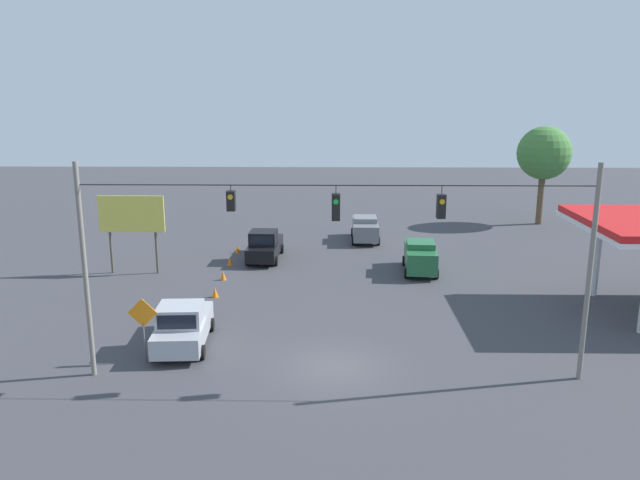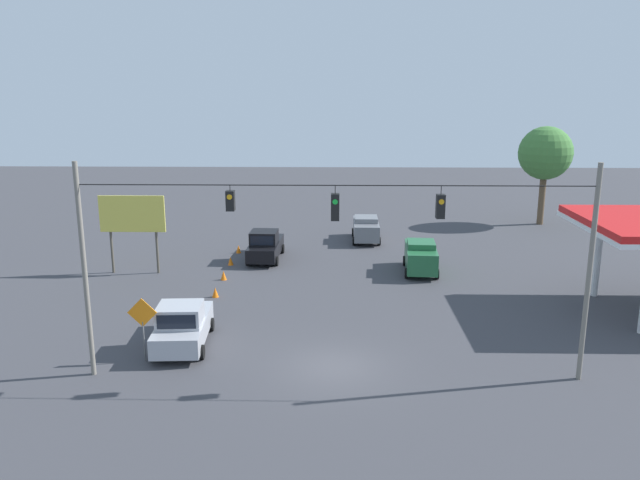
% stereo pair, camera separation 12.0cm
% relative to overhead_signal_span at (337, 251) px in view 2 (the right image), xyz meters
% --- Properties ---
extents(ground_plane, '(140.00, 140.00, 0.00)m').
position_rel_overhead_signal_span_xyz_m(ground_plane, '(0.06, -0.93, -5.30)').
color(ground_plane, '#3D3D42').
extents(overhead_signal_span, '(19.94, 0.38, 8.74)m').
position_rel_overhead_signal_span_xyz_m(overhead_signal_span, '(0.00, 0.00, 0.00)').
color(overhead_signal_span, slate).
rests_on(overhead_signal_span, ground_plane).
extents(sedan_grey_oncoming_deep, '(2.14, 4.61, 1.88)m').
position_rel_overhead_signal_span_xyz_m(sedan_grey_oncoming_deep, '(-2.39, -23.66, -4.32)').
color(sedan_grey_oncoming_deep, slate).
rests_on(sedan_grey_oncoming_deep, ground_plane).
extents(sedan_green_oncoming_far, '(2.33, 4.59, 2.02)m').
position_rel_overhead_signal_span_xyz_m(sedan_green_oncoming_far, '(-5.46, -15.15, -4.25)').
color(sedan_green_oncoming_far, '#236038').
rests_on(sedan_green_oncoming_far, ground_plane).
extents(pickup_truck_silver_parked_shoulder, '(2.54, 5.15, 2.12)m').
position_rel_overhead_signal_span_xyz_m(pickup_truck_silver_parked_shoulder, '(6.94, -3.00, -4.33)').
color(pickup_truck_silver_parked_shoulder, '#A8AAB2').
rests_on(pickup_truck_silver_parked_shoulder, ground_plane).
extents(pickup_truck_black_withflow_far, '(2.31, 5.20, 2.12)m').
position_rel_overhead_signal_span_xyz_m(pickup_truck_black_withflow_far, '(4.79, -17.94, -4.33)').
color(pickup_truck_black_withflow_far, black).
rests_on(pickup_truck_black_withflow_far, ground_plane).
extents(traffic_cone_nearest, '(0.37, 0.37, 0.57)m').
position_rel_overhead_signal_span_xyz_m(traffic_cone_nearest, '(6.87, -3.46, -5.02)').
color(traffic_cone_nearest, orange).
rests_on(traffic_cone_nearest, ground_plane).
extents(traffic_cone_second, '(0.37, 0.37, 0.57)m').
position_rel_overhead_signal_span_xyz_m(traffic_cone_second, '(6.86, -6.75, -5.02)').
color(traffic_cone_second, orange).
rests_on(traffic_cone_second, ground_plane).
extents(traffic_cone_third, '(0.37, 0.37, 0.57)m').
position_rel_overhead_signal_span_xyz_m(traffic_cone_third, '(6.76, -9.88, -5.02)').
color(traffic_cone_third, orange).
rests_on(traffic_cone_third, ground_plane).
extents(traffic_cone_fourth, '(0.37, 0.37, 0.57)m').
position_rel_overhead_signal_span_xyz_m(traffic_cone_fourth, '(6.86, -13.16, -5.02)').
color(traffic_cone_fourth, orange).
rests_on(traffic_cone_fourth, ground_plane).
extents(traffic_cone_fifth, '(0.37, 0.37, 0.57)m').
position_rel_overhead_signal_span_xyz_m(traffic_cone_fifth, '(6.97, -16.51, -5.02)').
color(traffic_cone_fifth, orange).
rests_on(traffic_cone_fifth, ground_plane).
extents(traffic_cone_farthest, '(0.37, 0.37, 0.57)m').
position_rel_overhead_signal_span_xyz_m(traffic_cone_farthest, '(6.91, -19.68, -5.02)').
color(traffic_cone_farthest, orange).
rests_on(traffic_cone_farthest, ground_plane).
extents(roadside_billboard, '(4.12, 0.16, 4.98)m').
position_rel_overhead_signal_span_xyz_m(roadside_billboard, '(12.72, -14.57, -1.74)').
color(roadside_billboard, '#4C473D').
rests_on(roadside_billboard, ground_plane).
extents(work_zone_sign, '(1.27, 0.06, 2.84)m').
position_rel_overhead_signal_span_xyz_m(work_zone_sign, '(8.20, -1.32, -3.31)').
color(work_zone_sign, slate).
rests_on(work_zone_sign, ground_plane).
extents(tree_horizon_left, '(4.52, 4.52, 8.42)m').
position_rel_overhead_signal_span_xyz_m(tree_horizon_left, '(-17.85, -30.13, 0.80)').
color(tree_horizon_left, brown).
rests_on(tree_horizon_left, ground_plane).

